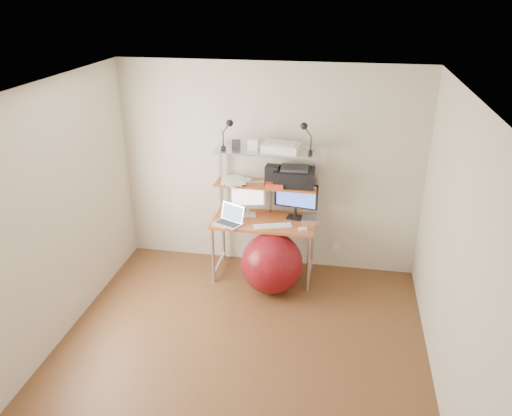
% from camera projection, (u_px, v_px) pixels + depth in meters
% --- Properties ---
extents(room, '(3.60, 3.60, 3.60)m').
position_uv_depth(room, '(237.00, 238.00, 4.33)').
color(room, brown).
rests_on(room, ground).
extents(computer_desk, '(1.20, 0.60, 1.57)m').
position_uv_depth(computer_desk, '(265.00, 201.00, 5.80)').
color(computer_desk, '#BA5524').
rests_on(computer_desk, ground).
extents(desktop, '(1.20, 0.60, 0.00)m').
position_uv_depth(desktop, '(264.00, 220.00, 5.83)').
color(desktop, '#BA5524').
rests_on(desktop, computer_desk).
extents(mid_shelf, '(1.18, 0.34, 0.00)m').
position_uv_depth(mid_shelf, '(266.00, 183.00, 5.78)').
color(mid_shelf, '#BA5524').
rests_on(mid_shelf, computer_desk).
extents(top_shelf, '(1.18, 0.34, 0.00)m').
position_uv_depth(top_shelf, '(266.00, 150.00, 5.62)').
color(top_shelf, silver).
rests_on(top_shelf, computer_desk).
extents(floor, '(3.60, 3.60, 0.00)m').
position_uv_depth(floor, '(239.00, 352.00, 4.84)').
color(floor, brown).
rests_on(floor, ground).
extents(wall_outlet, '(0.08, 0.01, 0.12)m').
position_uv_depth(wall_outlet, '(336.00, 246.00, 6.18)').
color(wall_outlet, silver).
rests_on(wall_outlet, room).
extents(monitor_silver, '(0.41, 0.19, 0.46)m').
position_uv_depth(monitor_silver, '(248.00, 196.00, 5.86)').
color(monitor_silver, silver).
rests_on(monitor_silver, desktop).
extents(monitor_black, '(0.51, 0.17, 0.52)m').
position_uv_depth(monitor_black, '(296.00, 197.00, 5.80)').
color(monitor_black, black).
rests_on(monitor_black, desktop).
extents(laptop, '(0.39, 0.36, 0.28)m').
position_uv_depth(laptop, '(230.00, 219.00, 5.74)').
color(laptop, silver).
rests_on(laptop, desktop).
extents(keyboard, '(0.45, 0.25, 0.01)m').
position_uv_depth(keyboard, '(273.00, 226.00, 5.68)').
color(keyboard, silver).
rests_on(keyboard, desktop).
extents(mouse, '(0.10, 0.08, 0.02)m').
position_uv_depth(mouse, '(303.00, 229.00, 5.59)').
color(mouse, silver).
rests_on(mouse, desktop).
extents(mac_mini, '(0.22, 0.22, 0.04)m').
position_uv_depth(mac_mini, '(311.00, 219.00, 5.82)').
color(mac_mini, silver).
rests_on(mac_mini, desktop).
extents(phone, '(0.08, 0.13, 0.01)m').
position_uv_depth(phone, '(260.00, 226.00, 5.68)').
color(phone, black).
rests_on(phone, desktop).
extents(printer, '(0.47, 0.33, 0.22)m').
position_uv_depth(printer, '(294.00, 177.00, 5.70)').
color(printer, black).
rests_on(printer, mid_shelf).
extents(nas_cube, '(0.17, 0.17, 0.23)m').
position_uv_depth(nas_cube, '(272.00, 175.00, 5.72)').
color(nas_cube, black).
rests_on(nas_cube, mid_shelf).
extents(red_box, '(0.21, 0.15, 0.06)m').
position_uv_depth(red_box, '(275.00, 185.00, 5.66)').
color(red_box, red).
rests_on(red_box, mid_shelf).
extents(scanner, '(0.44, 0.32, 0.11)m').
position_uv_depth(scanner, '(281.00, 147.00, 5.56)').
color(scanner, silver).
rests_on(scanner, top_shelf).
extents(box_white, '(0.12, 0.10, 0.13)m').
position_uv_depth(box_white, '(253.00, 145.00, 5.59)').
color(box_white, silver).
rests_on(box_white, top_shelf).
extents(box_grey, '(0.11, 0.11, 0.10)m').
position_uv_depth(box_grey, '(236.00, 145.00, 5.66)').
color(box_grey, '#2B2B2D').
rests_on(box_grey, top_shelf).
extents(clip_lamp_left, '(0.14, 0.08, 0.36)m').
position_uv_depth(clip_lamp_left, '(228.00, 128.00, 5.49)').
color(clip_lamp_left, black).
rests_on(clip_lamp_left, top_shelf).
extents(clip_lamp_right, '(0.14, 0.08, 0.36)m').
position_uv_depth(clip_lamp_right, '(305.00, 131.00, 5.36)').
color(clip_lamp_right, black).
rests_on(clip_lamp_right, top_shelf).
extents(exercise_ball, '(0.71, 0.71, 0.71)m').
position_uv_depth(exercise_ball, '(272.00, 263.00, 5.69)').
color(exercise_ball, maroon).
rests_on(exercise_ball, floor).
extents(paper_stack, '(0.38, 0.43, 0.03)m').
position_uv_depth(paper_stack, '(234.00, 181.00, 5.83)').
color(paper_stack, white).
rests_on(paper_stack, mid_shelf).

